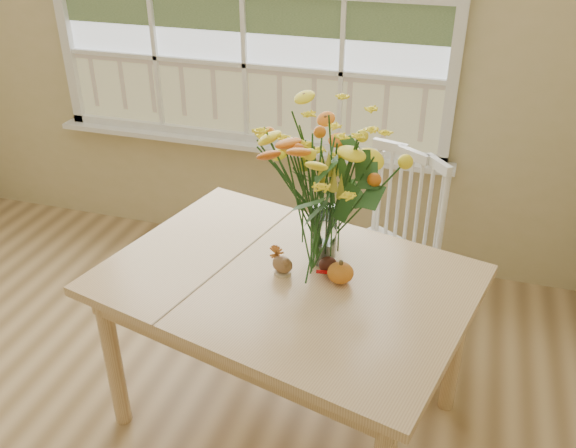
% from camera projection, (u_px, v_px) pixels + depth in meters
% --- Properties ---
extents(wall_back, '(4.00, 0.02, 2.70)m').
position_uv_depth(wall_back, '(246.00, 27.00, 3.31)').
color(wall_back, '#C9B981').
rests_on(wall_back, floor).
extents(dining_table, '(1.56, 1.27, 0.73)m').
position_uv_depth(dining_table, '(287.00, 295.00, 2.38)').
color(dining_table, tan).
rests_on(dining_table, floor).
extents(windsor_chair, '(0.60, 0.59, 0.95)m').
position_uv_depth(windsor_chair, '(392.00, 240.00, 2.94)').
color(windsor_chair, white).
rests_on(windsor_chair, floor).
extents(flower_vase, '(0.49, 0.49, 0.58)m').
position_uv_depth(flower_vase, '(325.00, 181.00, 2.26)').
color(flower_vase, white).
rests_on(flower_vase, dining_table).
extents(pumpkin, '(0.10, 0.10, 0.08)m').
position_uv_depth(pumpkin, '(340.00, 274.00, 2.28)').
color(pumpkin, '#C66917').
rests_on(pumpkin, dining_table).
extents(turkey_figurine, '(0.10, 0.08, 0.11)m').
position_uv_depth(turkey_figurine, '(282.00, 264.00, 2.33)').
color(turkey_figurine, '#CCB78C').
rests_on(turkey_figurine, dining_table).
extents(dark_gourd, '(0.13, 0.11, 0.06)m').
position_uv_depth(dark_gourd, '(328.00, 266.00, 2.34)').
color(dark_gourd, '#38160F').
rests_on(dark_gourd, dining_table).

